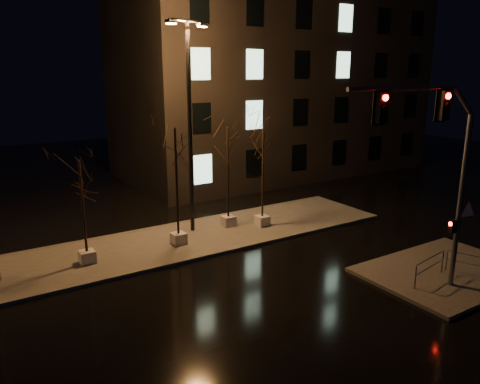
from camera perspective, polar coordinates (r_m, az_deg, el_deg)
ground at (r=19.39m, az=1.93°, el=-11.17°), size 90.00×90.00×0.00m
median at (r=24.15m, az=-6.16°, el=-5.71°), size 22.00×5.00×0.15m
sidewalk_corner at (r=22.16m, az=23.84°, el=-8.86°), size 7.00×5.00×0.15m
building at (r=40.25m, az=4.10°, el=13.28°), size 25.00×12.00×15.00m
tree_1 at (r=20.99m, az=-18.84°, el=0.97°), size 1.80×1.80×4.76m
tree_2 at (r=22.18m, az=-7.84°, el=4.52°), size 1.80×1.80×5.85m
tree_3 at (r=24.72m, az=-1.49°, el=5.17°), size 1.80×1.80×5.56m
tree_4 at (r=24.83m, az=2.83°, el=4.92°), size 1.80×1.80×5.40m
traffic_signal_mast at (r=18.42m, az=23.21°, el=3.51°), size 6.29×1.22×7.78m
streetlight_main at (r=23.91m, az=-6.17°, el=9.38°), size 2.59×1.16×10.62m
guard_rail_a at (r=20.59m, az=22.15°, el=-8.27°), size 2.29×0.43×1.00m
guard_rail_b at (r=21.70m, az=26.37°, el=-7.72°), size 0.68×1.85×0.93m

